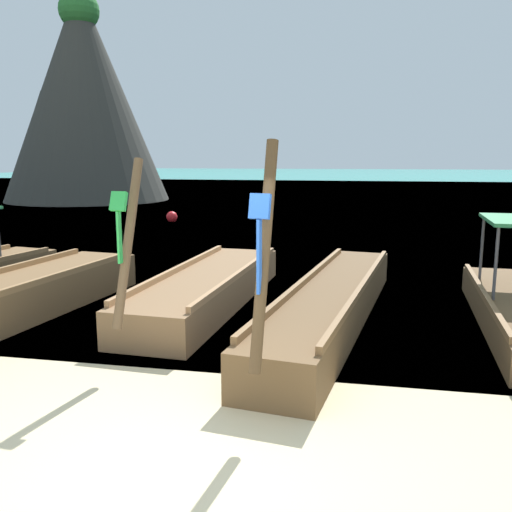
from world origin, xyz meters
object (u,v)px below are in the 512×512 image
(karst_rock, at_px, (78,100))
(mooring_buoy_near, at_px, (172,217))
(longtail_boat_orange_ribbon, at_px, (7,300))
(longtail_boat_green_ribbon, at_px, (208,288))
(longtail_boat_blue_ribbon, at_px, (332,304))

(karst_rock, bearing_deg, mooring_buoy_near, -47.72)
(longtail_boat_orange_ribbon, distance_m, longtail_boat_green_ribbon, 3.40)
(karst_rock, xyz_separation_m, mooring_buoy_near, (9.72, -10.69, -5.89))
(longtail_boat_blue_ribbon, relative_size, karst_rock, 0.57)
(longtail_boat_green_ribbon, xyz_separation_m, mooring_buoy_near, (-5.02, 12.07, -0.07))
(longtail_boat_blue_ribbon, bearing_deg, mooring_buoy_near, 119.81)
(karst_rock, bearing_deg, longtail_boat_blue_ribbon, -54.01)
(longtail_boat_blue_ribbon, height_order, mooring_buoy_near, longtail_boat_blue_ribbon)
(longtail_boat_blue_ribbon, xyz_separation_m, karst_rock, (-17.04, 23.47, 5.80))
(mooring_buoy_near, bearing_deg, longtail_boat_blue_ribbon, -60.19)
(longtail_boat_orange_ribbon, xyz_separation_m, karst_rock, (-11.73, 24.35, 5.79))
(longtail_boat_orange_ribbon, distance_m, karst_rock, 27.64)
(longtail_boat_green_ribbon, relative_size, longtail_boat_blue_ribbon, 0.85)
(longtail_boat_blue_ribbon, relative_size, mooring_buoy_near, 15.91)
(mooring_buoy_near, bearing_deg, longtail_boat_green_ribbon, -67.44)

